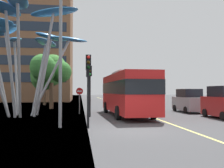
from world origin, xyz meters
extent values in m
cube|color=#424244|center=(0.00, 0.00, -0.05)|extent=(120.00, 240.00, 0.10)
cube|color=#E0D666|center=(2.80, 0.00, 0.00)|extent=(0.16, 144.00, 0.01)
cube|color=red|center=(1.11, 7.39, 1.82)|extent=(2.93, 10.13, 2.94)
cube|color=black|center=(1.11, 7.39, 2.23)|extent=(2.96, 10.23, 0.94)
cube|color=yellow|center=(0.90, 12.34, 2.99)|extent=(1.38, 0.16, 0.36)
cube|color=#B2B2B7|center=(1.11, 7.39, 3.41)|extent=(2.02, 3.59, 0.24)
cylinder|color=black|center=(2.22, 10.55, 0.48)|extent=(0.32, 0.97, 0.96)
cylinder|color=black|center=(-0.27, 10.44, 0.48)|extent=(0.32, 0.97, 0.96)
cylinder|color=black|center=(2.48, 4.69, 0.48)|extent=(0.32, 0.97, 0.96)
cylinder|color=black|center=(-0.02, 4.58, 0.48)|extent=(0.32, 0.97, 0.96)
cylinder|color=#9EA0A5|center=(-4.94, 8.40, 3.13)|extent=(3.15, 0.60, 6.35)
ellipsoid|color=#4299E0|center=(-3.46, 8.59, 6.26)|extent=(3.05, 1.60, 0.69)
cylinder|color=#9EA0A5|center=(-5.58, 9.15, 3.30)|extent=(1.31, 0.96, 6.63)
ellipsoid|color=#2D7FD1|center=(-5.07, 9.49, 6.59)|extent=(3.12, 2.69, 0.96)
cylinder|color=#9EA0A5|center=(-6.21, 10.81, 3.29)|extent=(1.04, 2.53, 6.64)
ellipsoid|color=#4CA3E5|center=(-5.82, 11.95, 6.57)|extent=(2.47, 3.56, 0.59)
cylinder|color=#9EA0A5|center=(-8.18, 10.55, 3.36)|extent=(1.16, 2.38, 6.79)
ellipsoid|color=#4CA3E5|center=(-8.63, 11.61, 6.72)|extent=(2.34, 3.28, 0.78)
cylinder|color=#9EA0A5|center=(-8.39, 9.57, 3.63)|extent=(1.77, 2.03, 7.31)
ellipsoid|color=#4CA3E5|center=(-9.14, 10.45, 7.25)|extent=(3.74, 4.03, 0.66)
cylinder|color=#9EA0A5|center=(-7.54, 6.25, 3.81)|extent=(0.56, 1.77, 7.67)
ellipsoid|color=#2D7FD1|center=(-7.71, 5.49, 7.63)|extent=(2.20, 3.85, 0.35)
cylinder|color=#9EA0A5|center=(-6.81, 5.64, 3.91)|extent=(0.58, 2.86, 7.88)
ellipsoid|color=#4299E0|center=(-6.64, 4.32, 7.81)|extent=(1.83, 3.58, 0.49)
cylinder|color=#9EA0A5|center=(-5.33, 7.07, 3.94)|extent=(1.74, 1.11, 7.92)
ellipsoid|color=#388EDB|center=(-4.59, 6.65, 7.87)|extent=(4.25, 3.15, 0.46)
cylinder|color=black|center=(-2.17, 0.91, 1.93)|extent=(0.12, 0.12, 3.87)
cube|color=black|center=(-2.17, 0.77, 3.47)|extent=(0.28, 0.24, 0.80)
sphere|color=red|center=(-2.17, 0.64, 3.73)|extent=(0.18, 0.18, 0.18)
sphere|color=#3A2707|center=(-2.17, 0.64, 3.47)|extent=(0.18, 0.18, 0.18)
sphere|color=black|center=(-2.17, 0.64, 3.21)|extent=(0.18, 0.18, 0.18)
cylinder|color=black|center=(-1.86, 6.81, 1.95)|extent=(0.12, 0.12, 3.89)
cube|color=black|center=(-1.86, 6.67, 3.49)|extent=(0.28, 0.24, 0.80)
sphere|color=#390706|center=(-1.86, 6.54, 3.75)|extent=(0.18, 0.18, 0.18)
sphere|color=#3A2707|center=(-1.86, 6.54, 3.49)|extent=(0.18, 0.18, 0.18)
sphere|color=green|center=(-1.86, 6.54, 3.23)|extent=(0.18, 0.18, 0.18)
cylinder|color=black|center=(-1.98, 7.94, 1.95)|extent=(0.12, 0.12, 3.89)
cube|color=black|center=(-1.98, 7.80, 3.49)|extent=(0.28, 0.24, 0.80)
sphere|color=red|center=(-1.98, 7.67, 3.75)|extent=(0.18, 0.18, 0.18)
sphere|color=#3A2707|center=(-1.98, 7.67, 3.49)|extent=(0.18, 0.18, 0.18)
sphere|color=black|center=(-1.98, 7.67, 3.23)|extent=(0.18, 0.18, 0.18)
cylinder|color=black|center=(6.90, 5.83, 0.30)|extent=(0.20, 0.60, 0.60)
cylinder|color=black|center=(6.90, 3.34, 0.30)|extent=(0.20, 0.60, 0.60)
cube|color=gray|center=(7.53, 10.14, 0.79)|extent=(1.77, 4.22, 1.22)
cube|color=black|center=(7.53, 10.14, 1.78)|extent=(1.63, 2.32, 0.76)
cylinder|color=black|center=(8.41, 11.45, 0.30)|extent=(0.20, 0.60, 0.60)
cylinder|color=black|center=(6.64, 11.45, 0.30)|extent=(0.20, 0.60, 0.60)
cylinder|color=black|center=(8.41, 8.83, 0.30)|extent=(0.20, 0.60, 0.60)
cylinder|color=black|center=(6.64, 8.83, 0.30)|extent=(0.20, 0.60, 0.60)
cylinder|color=gray|center=(-3.65, 1.32, 3.76)|extent=(0.18, 0.18, 7.53)
cylinder|color=brown|center=(-5.77, 16.32, 1.45)|extent=(0.46, 0.46, 2.90)
sphere|color=#387A33|center=(-4.87, 17.39, 4.21)|extent=(2.54, 2.54, 2.54)
sphere|color=#387A33|center=(-6.53, 15.83, 4.03)|extent=(2.41, 2.41, 2.41)
sphere|color=#387A33|center=(-6.55, 15.23, 4.48)|extent=(2.78, 2.78, 2.78)
sphere|color=#387A33|center=(-6.81, 16.64, 4.76)|extent=(2.78, 2.78, 2.78)
cylinder|color=brown|center=(-7.66, 24.47, 1.33)|extent=(0.38, 0.38, 2.67)
sphere|color=#428438|center=(-7.68, 24.27, 4.22)|extent=(3.78, 3.78, 3.78)
sphere|color=#428438|center=(-6.56, 25.53, 5.43)|extent=(3.87, 3.87, 3.87)
sphere|color=#428438|center=(-7.84, 24.68, 3.77)|extent=(3.46, 3.46, 3.46)
sphere|color=#428438|center=(-6.62, 25.09, 4.75)|extent=(3.72, 3.72, 3.72)
sphere|color=#428438|center=(-6.82, 24.08, 4.39)|extent=(3.58, 3.58, 3.58)
cylinder|color=gray|center=(-2.64, 9.74, 1.13)|extent=(0.08, 0.08, 2.26)
cylinder|color=red|center=(-2.64, 9.71, 1.96)|extent=(0.60, 0.03, 0.60)
cube|color=white|center=(-2.64, 9.68, 1.96)|extent=(0.40, 0.04, 0.11)
cube|color=brown|center=(-15.44, 40.93, 12.10)|extent=(22.09, 15.02, 24.20)
cube|color=#1E2838|center=(-15.44, 33.40, 4.39)|extent=(20.77, 0.08, 1.69)
cube|color=#1E2838|center=(-15.44, 33.40, 7.41)|extent=(20.77, 0.08, 1.69)
cube|color=#1E2838|center=(-15.44, 33.40, 10.43)|extent=(20.77, 0.08, 1.69)
cube|color=#1E2838|center=(-15.44, 33.40, 13.46)|extent=(20.77, 0.08, 1.69)
cube|color=#1E2838|center=(-15.44, 33.40, 16.48)|extent=(20.77, 0.08, 1.69)
camera|label=1|loc=(-2.59, -12.64, 1.96)|focal=40.87mm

